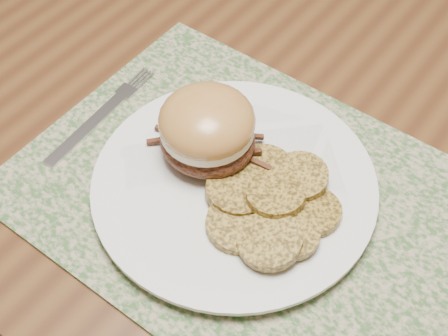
# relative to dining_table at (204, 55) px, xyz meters

# --- Properties ---
(ground) EXTENTS (3.50, 3.50, 0.00)m
(ground) POSITION_rel_dining_table_xyz_m (0.00, 0.00, -0.67)
(ground) COLOR #55321D
(ground) RESTS_ON ground
(dining_table) EXTENTS (1.50, 0.90, 0.75)m
(dining_table) POSITION_rel_dining_table_xyz_m (0.00, 0.00, 0.00)
(dining_table) COLOR #593619
(dining_table) RESTS_ON ground
(placemat) EXTENTS (0.45, 0.33, 0.00)m
(placemat) POSITION_rel_dining_table_xyz_m (0.22, -0.21, 0.08)
(placemat) COLOR #395C2F
(placemat) RESTS_ON dining_table
(dinner_plate) EXTENTS (0.26, 0.26, 0.02)m
(dinner_plate) POSITION_rel_dining_table_xyz_m (0.21, -0.21, 0.09)
(dinner_plate) COLOR white
(dinner_plate) RESTS_ON placemat
(pork_sandwich) EXTENTS (0.11, 0.10, 0.07)m
(pork_sandwich) POSITION_rel_dining_table_xyz_m (0.16, -0.20, 0.13)
(pork_sandwich) COLOR black
(pork_sandwich) RESTS_ON dinner_plate
(roasted_potatoes) EXTENTS (0.15, 0.15, 0.03)m
(roasted_potatoes) POSITION_rel_dining_table_xyz_m (0.25, -0.22, 0.11)
(roasted_potatoes) COLOR olive
(roasted_potatoes) RESTS_ON dinner_plate
(fork) EXTENTS (0.03, 0.17, 0.00)m
(fork) POSITION_rel_dining_table_xyz_m (0.03, -0.22, 0.09)
(fork) COLOR silver
(fork) RESTS_ON placemat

